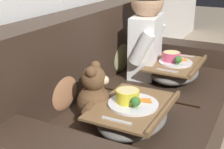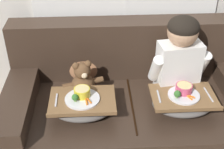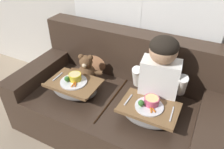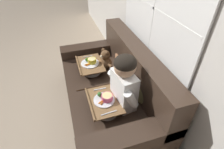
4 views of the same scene
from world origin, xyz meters
name	(u,v)px [view 3 (image 3 of 4)]	position (x,y,z in m)	size (l,w,h in m)	color
ground_plane	(115,127)	(0.00, 0.00, 0.00)	(14.00, 14.00, 0.00)	tan
couch	(118,100)	(0.00, 0.07, 0.32)	(1.90, 0.99, 0.92)	#38281E
throw_pillow_behind_child	(165,74)	(0.36, 0.31, 0.59)	(0.34, 0.16, 0.35)	#898456
throw_pillow_behind_teddy	(98,57)	(-0.36, 0.31, 0.59)	(0.32, 0.16, 0.33)	#B2754C
child_figure	(161,69)	(0.36, 0.09, 0.78)	(0.47, 0.24, 0.64)	white
teddy_bear	(86,70)	(-0.36, 0.09, 0.56)	(0.32, 0.23, 0.30)	brown
lap_tray_child	(148,112)	(0.36, -0.13, 0.50)	(0.46, 0.33, 0.19)	slate
lap_tray_teddy	(74,87)	(-0.36, -0.13, 0.50)	(0.47, 0.34, 0.19)	slate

